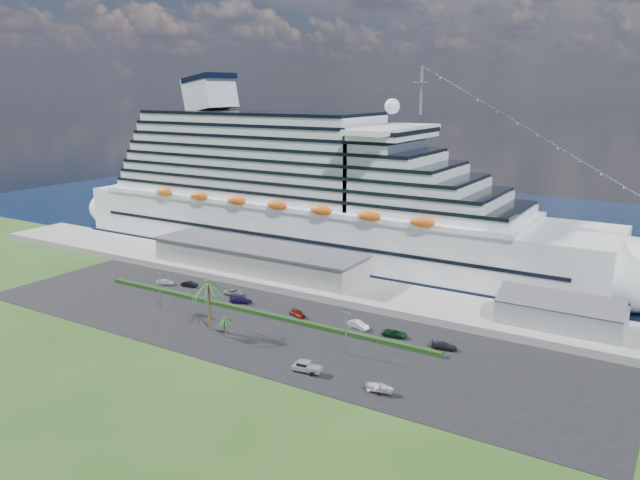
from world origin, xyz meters
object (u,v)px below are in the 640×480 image
Objects in this scene: pickup_truck at (307,367)px; boat_trailer at (380,387)px; parked_car_3 at (241,300)px; cruise_ship at (316,201)px.

boat_trailer is (14.33, -0.19, 0.00)m from pickup_truck.
cruise_ship is at bearing -8.56° from parked_car_3.
pickup_truck is 14.33m from boat_trailer.
cruise_ship reaches higher than boat_trailer.
cruise_ship is 87.05m from boat_trailer.
pickup_truck is at bearing -142.07° from parked_car_3.
parked_car_3 is at bearing 154.19° from boat_trailer.
pickup_truck is at bearing -59.26° from cruise_ship.
pickup_truck is at bearing 179.22° from boat_trailer.
parked_car_3 is 39.64m from pickup_truck.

